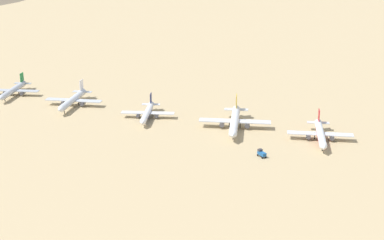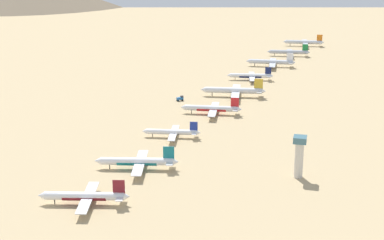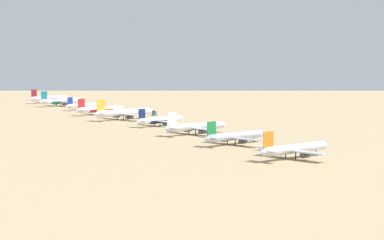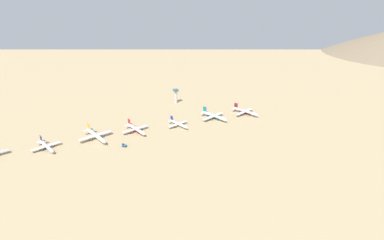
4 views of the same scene
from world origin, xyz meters
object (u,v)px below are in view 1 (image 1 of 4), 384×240
object	(u,v)px
parked_jet_2	(73,100)
parked_jet_4	(235,121)
parked_jet_5	(320,134)
parked_jet_1	(13,90)
parked_jet_3	(147,113)
service_truck	(262,153)

from	to	relation	value
parked_jet_2	parked_jet_4	xyz separation A→B (m)	(16.93, 112.93, 0.51)
parked_jet_4	parked_jet_5	xyz separation A→B (m)	(7.93, 50.19, -0.77)
parked_jet_1	parked_jet_3	bearing A→B (deg)	77.46
parked_jet_3	parked_jet_2	bearing A→B (deg)	-101.80
parked_jet_3	parked_jet_4	bearing A→B (deg)	84.81
parked_jet_3	parked_jet_4	xyz separation A→B (m)	(5.13, 56.40, 1.16)
parked_jet_1	parked_jet_3	xyz separation A→B (m)	(24.17, 108.64, -0.33)
parked_jet_4	parked_jet_5	world-z (taller)	parked_jet_4
parked_jet_3	service_truck	xyz separation A→B (m)	(44.45, 77.80, -1.91)
parked_jet_1	parked_jet_3	distance (m)	111.30
parked_jet_2	service_truck	bearing A→B (deg)	67.28
parked_jet_2	parked_jet_3	world-z (taller)	parked_jet_2
parked_jet_3	parked_jet_4	size ratio (longest dim) A/B	0.78
parked_jet_2	parked_jet_5	size ratio (longest dim) A/B	1.05
parked_jet_3	service_truck	size ratio (longest dim) A/B	7.53
parked_jet_1	parked_jet_2	world-z (taller)	parked_jet_2
parked_jet_5	parked_jet_4	bearing A→B (deg)	-98.98
parked_jet_2	parked_jet_5	distance (m)	165.00
parked_jet_2	parked_jet_3	distance (m)	57.76
parked_jet_2	parked_jet_4	world-z (taller)	parked_jet_4
parked_jet_2	parked_jet_5	xyz separation A→B (m)	(24.86, 163.12, -0.26)
parked_jet_2	parked_jet_3	xyz separation A→B (m)	(11.81, 56.53, -0.64)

